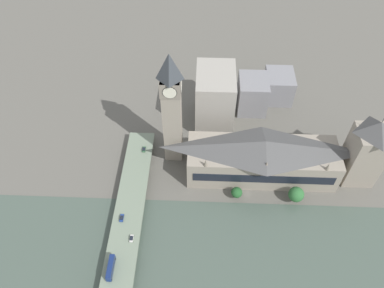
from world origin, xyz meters
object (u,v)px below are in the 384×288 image
car_southbound_mid (122,218)px  clock_tower (172,107)px  parliament_hall (262,158)px  car_northbound_tail (132,238)px  victoria_tower (366,151)px  car_southbound_lead (144,149)px  road_bridge (124,244)px  double_decker_bus_mid (111,268)px

car_southbound_mid → clock_tower: bearing=-25.7°
parliament_hall → car_northbound_tail: parliament_hall is taller
parliament_hall → victoria_tower: size_ratio=1.73×
parliament_hall → clock_tower: 58.77m
victoria_tower → car_southbound_lead: 125.62m
clock_tower → victoria_tower: size_ratio=1.52×
road_bridge → car_southbound_mid: car_southbound_mid is taller
double_decker_bus_mid → car_southbound_mid: 27.42m
double_decker_bus_mid → car_northbound_tail: (16.04, -7.30, -1.84)m
car_southbound_lead → car_southbound_mid: 47.21m
clock_tower → double_decker_bus_mid: bearing=162.4°
parliament_hall → double_decker_bus_mid: size_ratio=7.11×
double_decker_bus_mid → car_southbound_lead: bearing=-4.9°
victoria_tower → car_northbound_tail: 133.47m
parliament_hall → double_decker_bus_mid: bearing=130.6°
victoria_tower → car_northbound_tail: size_ratio=12.13×
car_southbound_lead → parliament_hall: bearing=-97.8°
victoria_tower → double_decker_bus_mid: victoria_tower is taller
car_northbound_tail → parliament_hall: bearing=-54.5°
car_southbound_lead → double_decker_bus_mid: bearing=175.1°
victoria_tower → road_bridge: bearing=111.9°
double_decker_bus_mid → car_northbound_tail: size_ratio=2.95×
car_northbound_tail → car_southbound_mid: size_ratio=0.92×
clock_tower → double_decker_bus_mid: 86.23m
road_bridge → car_northbound_tail: size_ratio=37.00×
parliament_hall → victoria_tower: 55.73m
clock_tower → car_northbound_tail: (-60.54, 16.93, -33.21)m
clock_tower → victoria_tower: 108.42m
clock_tower → car_southbound_mid: (-49.23, 23.74, -33.24)m
car_northbound_tail → victoria_tower: bearing=-68.5°
parliament_hall → car_northbound_tail: size_ratio=20.98×
road_bridge → car_northbound_tail: car_northbound_tail is taller
victoria_tower → car_southbound_mid: size_ratio=11.13×
parliament_hall → car_northbound_tail: 84.07m
parliament_hall → clock_tower: (11.92, 51.28, 26.11)m
parliament_hall → double_decker_bus_mid: parliament_hall is taller
parliament_hall → car_southbound_lead: size_ratio=20.08×
road_bridge → car_southbound_lead: size_ratio=35.41×
double_decker_bus_mid → car_southbound_lead: double_decker_bus_mid is taller
victoria_tower → road_bridge: size_ratio=0.33×
parliament_hall → double_decker_bus_mid: (-64.67, 75.51, -5.26)m
road_bridge → car_northbound_tail: bearing=-57.9°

